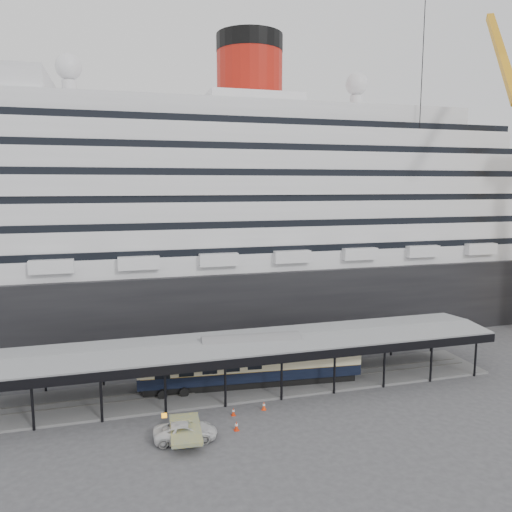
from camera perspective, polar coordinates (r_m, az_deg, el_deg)
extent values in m
plane|color=#3D3D40|center=(50.91, 0.04, -16.87)|extent=(200.00, 200.00, 0.00)
cube|color=black|center=(79.15, -6.31, -3.95)|extent=(130.00, 30.00, 10.00)
cylinder|color=#AF180E|center=(80.68, -0.74, 19.50)|extent=(10.00, 10.00, 9.00)
cylinder|color=black|center=(81.87, -0.75, 23.10)|extent=(10.10, 10.10, 2.50)
sphere|color=silver|center=(78.25, -20.65, 19.58)|extent=(3.60, 3.60, 3.60)
sphere|color=silver|center=(87.09, 11.42, 18.70)|extent=(3.60, 3.60, 3.60)
cube|color=slate|center=(55.27, -1.42, -14.64)|extent=(56.00, 8.00, 0.24)
cube|color=slate|center=(54.57, -1.23, -14.77)|extent=(54.00, 0.08, 0.10)
cube|color=slate|center=(55.85, -1.61, -14.21)|extent=(54.00, 0.08, 0.10)
cube|color=black|center=(49.64, -0.12, -11.97)|extent=(56.00, 0.18, 0.90)
cube|color=black|center=(57.90, -2.56, -9.01)|extent=(56.00, 0.18, 0.90)
cube|color=slate|center=(53.51, -1.44, -9.64)|extent=(56.00, 9.00, 0.24)
cube|color=orange|center=(80.79, 26.24, 19.99)|extent=(11.42, 18.78, 16.80)
cylinder|color=black|center=(77.57, 17.98, 9.30)|extent=(0.12, 0.12, 47.21)
imported|color=silver|center=(45.28, -8.06, -19.25)|extent=(5.55, 2.88, 1.49)
cube|color=black|center=(55.27, -0.58, -14.08)|extent=(22.82, 4.55, 0.76)
cube|color=black|center=(54.91, -0.58, -13.14)|extent=(23.93, 5.07, 1.19)
cube|color=beige|center=(54.45, -0.58, -11.87)|extent=(23.94, 5.11, 1.40)
cube|color=black|center=(54.15, -0.58, -10.95)|extent=(23.93, 5.07, 0.43)
cube|color=red|center=(49.30, -2.60, -17.73)|extent=(0.44, 0.44, 0.03)
cone|color=red|center=(49.14, -2.61, -17.33)|extent=(0.37, 0.37, 0.75)
cylinder|color=white|center=(49.11, -2.61, -17.25)|extent=(0.24, 0.24, 0.15)
cube|color=red|center=(46.72, -2.25, -19.27)|extent=(0.49, 0.49, 0.03)
cone|color=red|center=(46.53, -2.25, -18.81)|extent=(0.41, 0.41, 0.83)
cylinder|color=white|center=(46.49, -2.25, -18.72)|extent=(0.26, 0.26, 0.16)
cube|color=#FB400D|center=(50.36, 0.91, -17.14)|extent=(0.56, 0.56, 0.03)
cone|color=#FB400D|center=(50.19, 0.91, -16.72)|extent=(0.47, 0.47, 0.80)
cylinder|color=white|center=(50.16, 0.91, -16.64)|extent=(0.26, 0.26, 0.16)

